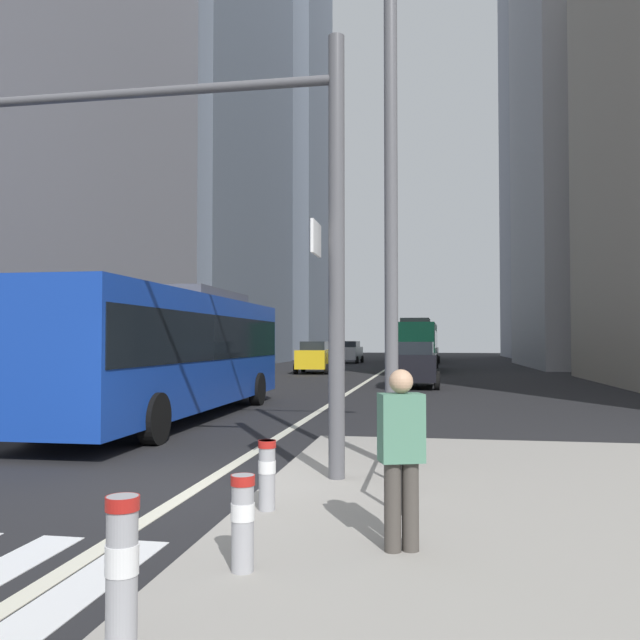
{
  "coord_description": "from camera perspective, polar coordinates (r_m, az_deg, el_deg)",
  "views": [
    {
      "loc": [
        3.13,
        -8.53,
        1.99
      ],
      "look_at": [
        -4.62,
        36.7,
        3.44
      ],
      "focal_mm": 36.67,
      "sensor_mm": 36.0,
      "label": 1
    }
  ],
  "objects": [
    {
      "name": "bollard_left",
      "position": [
        5.49,
        -6.76,
        -16.72
      ],
      "size": [
        0.2,
        0.2,
        0.76
      ],
      "color": "#99999E",
      "rests_on": "median_island"
    },
    {
      "name": "pedestrian_waiting",
      "position": [
        5.89,
        7.11,
        -11.25
      ],
      "size": [
        0.44,
        0.35,
        1.59
      ],
      "color": "#423D38",
      "rests_on": "median_island"
    },
    {
      "name": "car_receding_far",
      "position": [
        57.26,
        9.36,
        -2.79
      ],
      "size": [
        2.16,
        4.3,
        1.94
      ],
      "color": "#B2A899",
      "rests_on": "ground"
    },
    {
      "name": "office_tower_right_far",
      "position": [
        81.74,
        19.73,
        14.61
      ],
      "size": [
        10.02,
        21.85,
        49.91
      ],
      "primitive_type": "cube",
      "color": "slate",
      "rests_on": "ground"
    },
    {
      "name": "office_tower_left_far",
      "position": [
        79.51,
        -4.85,
        15.67
      ],
      "size": [
        13.6,
        16.31,
        51.74
      ],
      "primitive_type": "cube",
      "color": "slate",
      "rests_on": "ground"
    },
    {
      "name": "office_tower_right_mid",
      "position": [
        58.13,
        24.28,
        19.75
      ],
      "size": [
        13.45,
        17.89,
        46.41
      ],
      "primitive_type": "cube",
      "color": "#9E9EA3",
      "rests_on": "ground"
    },
    {
      "name": "bollard_front",
      "position": [
        4.16,
        -16.91,
        -20.18
      ],
      "size": [
        0.2,
        0.2,
        0.95
      ],
      "color": "#99999E",
      "rests_on": "median_island"
    },
    {
      "name": "car_oncoming_far",
      "position": [
        40.06,
        -0.49,
        -3.24
      ],
      "size": [
        2.2,
        4.47,
        1.94
      ],
      "color": "gold",
      "rests_on": "ground"
    },
    {
      "name": "ground_plane",
      "position": [
        28.77,
        3.47,
        -5.78
      ],
      "size": [
        160.0,
        160.0,
        0.0
      ],
      "primitive_type": "plane",
      "color": "black"
    },
    {
      "name": "bollard_right",
      "position": [
        7.31,
        -4.65,
        -12.99
      ],
      "size": [
        0.2,
        0.2,
        0.76
      ],
      "color": "#99999E",
      "rests_on": "median_island"
    },
    {
      "name": "city_bus_red_receding",
      "position": [
        43.99,
        8.46,
        -1.99
      ],
      "size": [
        2.87,
        10.78,
        3.4
      ],
      "color": "#198456",
      "rests_on": "ground"
    },
    {
      "name": "street_lamp_post",
      "position": [
        10.3,
        6.19,
        16.84
      ],
      "size": [
        5.5,
        0.32,
        8.0
      ],
      "color": "#56565B",
      "rests_on": "median_island"
    },
    {
      "name": "car_oncoming_mid",
      "position": [
        58.3,
        2.59,
        -2.79
      ],
      "size": [
        2.19,
        4.44,
        1.94
      ],
      "color": "silver",
      "rests_on": "ground"
    },
    {
      "name": "lane_centre_line",
      "position": [
        38.71,
        5.08,
        -4.74
      ],
      "size": [
        0.2,
        80.0,
        0.01
      ],
      "primitive_type": "cube",
      "color": "beige",
      "rests_on": "ground"
    },
    {
      "name": "city_bus_red_distant",
      "position": [
        66.79,
        8.81,
        -1.92
      ],
      "size": [
        2.74,
        11.46,
        3.4
      ],
      "color": "#198456",
      "rests_on": "ground"
    },
    {
      "name": "car_receding_near",
      "position": [
        28.17,
        8.33,
        -3.83
      ],
      "size": [
        2.1,
        4.21,
        1.94
      ],
      "color": "black",
      "rests_on": "ground"
    },
    {
      "name": "pedestrian_railing",
      "position": [
        8.96,
        7.62,
        -9.04
      ],
      "size": [
        0.06,
        3.81,
        0.98
      ],
      "color": "black",
      "rests_on": "median_island"
    },
    {
      "name": "city_bus_blue_oncoming",
      "position": [
        16.98,
        -12.7,
        -2.29
      ],
      "size": [
        2.78,
        12.11,
        3.4
      ],
      "color": "#14389E",
      "rests_on": "ground"
    },
    {
      "name": "traffic_signal_gantry",
      "position": [
        9.5,
        -10.62,
        11.06
      ],
      "size": [
        5.94,
        0.65,
        6.0
      ],
      "color": "#515156",
      "rests_on": "median_island"
    },
    {
      "name": "office_tower_left_mid",
      "position": [
        57.56,
        -10.88,
        18.22
      ],
      "size": [
        11.4,
        23.79,
        43.35
      ],
      "primitive_type": "cube",
      "color": "slate",
      "rests_on": "ground"
    }
  ]
}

